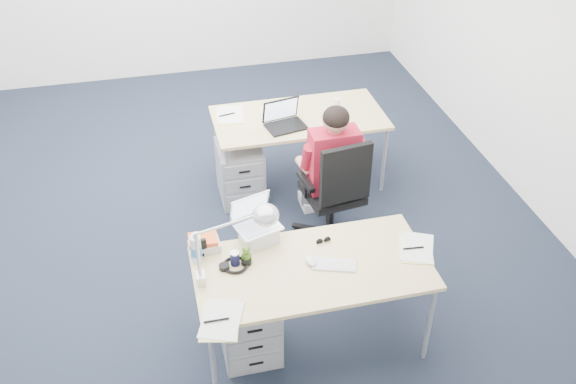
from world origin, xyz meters
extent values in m
plane|color=black|center=(0.00, 0.00, 0.00)|extent=(7.00, 7.00, 0.00)
cube|color=white|center=(3.00, 0.00, 1.40)|extent=(0.02, 7.00, 2.80)
cube|color=#D1B779|center=(0.56, -1.29, 0.71)|extent=(1.60, 0.80, 0.03)
cylinder|color=#B7BABC|center=(-0.19, -1.64, 0.35)|extent=(0.04, 0.04, 0.70)
cylinder|color=#B7BABC|center=(1.31, -1.64, 0.35)|extent=(0.04, 0.04, 0.70)
cylinder|color=#B7BABC|center=(-0.19, -0.94, 0.35)|extent=(0.04, 0.04, 0.70)
cylinder|color=#B7BABC|center=(1.31, -0.94, 0.35)|extent=(0.04, 0.04, 0.70)
cube|color=#D1B779|center=(0.97, 0.73, 0.71)|extent=(1.60, 0.80, 0.03)
cylinder|color=#B7BABC|center=(0.22, 0.38, 0.35)|extent=(0.04, 0.04, 0.70)
cylinder|color=#B7BABC|center=(1.72, 0.38, 0.35)|extent=(0.04, 0.04, 0.70)
cylinder|color=#B7BABC|center=(0.22, 1.08, 0.35)|extent=(0.04, 0.04, 0.70)
cylinder|color=#B7BABC|center=(1.72, 1.08, 0.35)|extent=(0.04, 0.04, 0.70)
cylinder|color=black|center=(1.04, -0.17, 0.26)|extent=(0.05, 0.05, 0.41)
cube|color=black|center=(1.04, -0.17, 0.47)|extent=(0.51, 0.51, 0.07)
cube|color=black|center=(1.07, -0.40, 0.80)|extent=(0.44, 0.11, 0.51)
cube|color=#B5192D|center=(1.04, -0.16, 0.80)|extent=(0.40, 0.22, 0.55)
sphere|color=tan|center=(1.04, -0.16, 1.18)|extent=(0.21, 0.21, 0.21)
cube|color=#A6A8AB|center=(0.11, -1.26, 0.28)|extent=(0.40, 0.50, 0.55)
cube|color=#A6A8AB|center=(0.37, 0.61, 0.28)|extent=(0.40, 0.50, 0.55)
cube|color=white|center=(0.70, -1.32, 0.74)|extent=(0.32, 0.21, 0.01)
ellipsoid|color=white|center=(0.56, -1.26, 0.75)|extent=(0.09, 0.12, 0.04)
cylinder|color=#121339|center=(0.05, -1.15, 0.78)|extent=(0.08, 0.08, 0.11)
cylinder|color=silver|center=(-0.19, -1.06, 0.85)|extent=(0.08, 0.08, 0.24)
cube|color=silver|center=(-0.13, -0.94, 0.78)|extent=(0.22, 0.17, 0.10)
cube|color=black|center=(-0.14, -1.01, 0.80)|extent=(0.04, 0.03, 0.14)
cube|color=#F2E78C|center=(-0.13, -1.64, 0.74)|extent=(0.32, 0.39, 0.01)
cube|color=#F2E78C|center=(1.31, -1.29, 0.74)|extent=(0.32, 0.37, 0.01)
cylinder|color=white|center=(1.37, 0.81, 0.78)|extent=(0.09, 0.09, 0.09)
cube|color=white|center=(0.34, 0.89, 0.73)|extent=(0.26, 0.36, 0.01)
camera|label=1|loc=(-0.35, -4.38, 3.68)|focal=40.00mm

